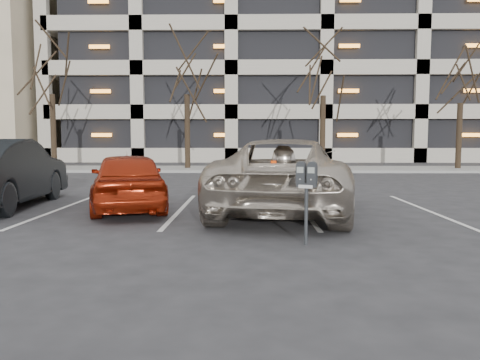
{
  "coord_description": "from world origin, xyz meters",
  "views": [
    {
      "loc": [
        0.14,
        -8.3,
        1.61
      ],
      "look_at": [
        0.02,
        -1.26,
        1.0
      ],
      "focal_mm": 35.0,
      "sensor_mm": 36.0,
      "label": 1
    }
  ],
  "objects_px": {
    "parking_meter": "(307,182)",
    "car_red": "(128,181)",
    "tree_d": "(462,62)",
    "tree_a": "(50,47)",
    "suv_silver": "(285,176)",
    "tree_c": "(324,49)",
    "tree_b": "(187,48)"
  },
  "relations": [
    {
      "from": "parking_meter",
      "to": "car_red",
      "type": "distance_m",
      "value": 5.02
    },
    {
      "from": "tree_d",
      "to": "parking_meter",
      "type": "distance_m",
      "value": 20.44
    },
    {
      "from": "tree_c",
      "to": "tree_d",
      "type": "bearing_deg",
      "value": 0.0
    },
    {
      "from": "tree_b",
      "to": "car_red",
      "type": "xyz_separation_m",
      "value": [
        0.4,
        -13.78,
        -5.6
      ]
    },
    {
      "from": "car_red",
      "to": "parking_meter",
      "type": "bearing_deg",
      "value": 119.93
    },
    {
      "from": "tree_c",
      "to": "parking_meter",
      "type": "height_order",
      "value": "tree_c"
    },
    {
      "from": "tree_d",
      "to": "parking_meter",
      "type": "bearing_deg",
      "value": -120.05
    },
    {
      "from": "tree_c",
      "to": "tree_d",
      "type": "xyz_separation_m",
      "value": [
        7.0,
        0.0,
        -0.63
      ]
    },
    {
      "from": "tree_a",
      "to": "parking_meter",
      "type": "distance_m",
      "value": 21.16
    },
    {
      "from": "tree_d",
      "to": "suv_silver",
      "type": "relative_size",
      "value": 1.25
    },
    {
      "from": "tree_a",
      "to": "tree_c",
      "type": "relative_size",
      "value": 1.02
    },
    {
      "from": "tree_d",
      "to": "suv_silver",
      "type": "xyz_separation_m",
      "value": [
        -10.03,
        -14.0,
        -4.73
      ]
    },
    {
      "from": "tree_a",
      "to": "suv_silver",
      "type": "xyz_separation_m",
      "value": [
        10.97,
        -14.0,
        -5.51
      ]
    },
    {
      "from": "tree_b",
      "to": "car_red",
      "type": "bearing_deg",
      "value": -88.32
    },
    {
      "from": "tree_d",
      "to": "tree_a",
      "type": "bearing_deg",
      "value": 180.0
    },
    {
      "from": "tree_b",
      "to": "parking_meter",
      "type": "bearing_deg",
      "value": -76.86
    },
    {
      "from": "suv_silver",
      "to": "tree_a",
      "type": "bearing_deg",
      "value": -42.97
    },
    {
      "from": "tree_a",
      "to": "car_red",
      "type": "height_order",
      "value": "tree_a"
    },
    {
      "from": "tree_c",
      "to": "tree_b",
      "type": "bearing_deg",
      "value": 180.0
    },
    {
      "from": "tree_c",
      "to": "suv_silver",
      "type": "distance_m",
      "value": 15.29
    },
    {
      "from": "parking_meter",
      "to": "car_red",
      "type": "bearing_deg",
      "value": 159.91
    },
    {
      "from": "tree_b",
      "to": "tree_d",
      "type": "height_order",
      "value": "tree_b"
    },
    {
      "from": "tree_b",
      "to": "tree_c",
      "type": "distance_m",
      "value": 7.0
    },
    {
      "from": "parking_meter",
      "to": "suv_silver",
      "type": "relative_size",
      "value": 0.2
    },
    {
      "from": "tree_b",
      "to": "tree_d",
      "type": "bearing_deg",
      "value": 0.0
    },
    {
      "from": "tree_d",
      "to": "car_red",
      "type": "height_order",
      "value": "tree_d"
    },
    {
      "from": "tree_b",
      "to": "tree_c",
      "type": "relative_size",
      "value": 1.02
    },
    {
      "from": "tree_a",
      "to": "suv_silver",
      "type": "bearing_deg",
      "value": -51.92
    },
    {
      "from": "tree_c",
      "to": "car_red",
      "type": "bearing_deg",
      "value": -115.58
    },
    {
      "from": "suv_silver",
      "to": "car_red",
      "type": "distance_m",
      "value": 3.57
    },
    {
      "from": "tree_c",
      "to": "car_red",
      "type": "relative_size",
      "value": 2.16
    },
    {
      "from": "tree_c",
      "to": "parking_meter",
      "type": "relative_size",
      "value": 6.82
    }
  ]
}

